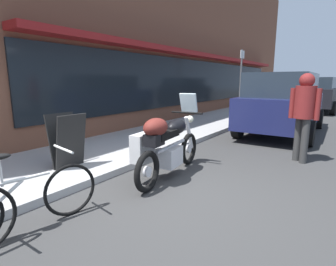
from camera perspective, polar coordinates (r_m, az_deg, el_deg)
ground_plane at (r=3.89m, az=-0.22°, el=-13.39°), size 80.00×80.00×0.00m
storefront_building at (r=12.94m, az=7.72°, el=20.97°), size 24.85×0.90×7.83m
sidewalk_curb at (r=12.80m, az=14.10°, el=3.93°), size 30.00×2.50×0.12m
touring_motorcycle at (r=4.38m, az=-0.55°, el=-2.27°), size 2.12×0.62×1.39m
parked_bicycle at (r=3.31m, az=-28.59°, el=-12.65°), size 1.65×0.48×0.91m
parked_minivan at (r=8.90m, az=23.56°, el=6.07°), size 4.65×2.13×1.82m
pedestrian_walking at (r=5.86m, az=27.26°, el=4.97°), size 0.42×0.56×1.76m
sandwich_board_sign at (r=4.94m, az=-20.83°, el=-1.52°), size 0.55×0.41×0.94m
parking_sign_pole at (r=12.06m, az=15.37°, el=11.46°), size 0.44×0.07×2.78m
parked_car_down_block at (r=16.26m, az=29.37°, el=7.45°), size 4.75×2.39×1.77m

